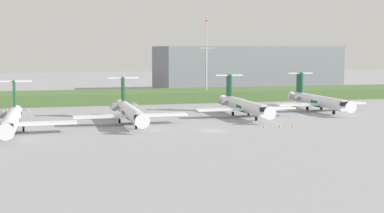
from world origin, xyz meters
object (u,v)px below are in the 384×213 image
Objects in this scene: antenna_mast at (206,67)px; safety_cone_mid_marker at (280,126)px; safety_cone_rear_marker at (293,125)px; safety_cone_front_marker at (264,126)px; regional_jet_third at (243,105)px; regional_jet_second at (130,111)px; regional_jet_fourth at (318,100)px; regional_jet_nearest at (12,119)px.

antenna_mast is 59.34m from safety_cone_mid_marker.
safety_cone_mid_marker and safety_cone_rear_marker have the same top height.
antenna_mast reaches higher than safety_cone_front_marker.
antenna_mast is 59.45m from safety_cone_rear_marker.
safety_cone_mid_marker is at bearing 177.05° from safety_cone_rear_marker.
regional_jet_third is at bearing -93.90° from antenna_mast.
regional_jet_second is 49.87m from regional_jet_fourth.
safety_cone_front_marker and safety_cone_rear_marker have the same top height.
regional_jet_fourth is 1.31× the size of antenna_mast.
regional_jet_second is 55.22m from antenna_mast.
safety_cone_front_marker is (-24.08, -24.82, -2.26)m from regional_jet_fourth.
regional_jet_third is 1.31× the size of antenna_mast.
regional_jet_third is 40.70m from antenna_mast.
regional_jet_third is 18.82m from safety_cone_front_marker.
safety_cone_rear_marker is (5.94, -0.20, 0.00)m from safety_cone_front_marker.
regional_jet_nearest and regional_jet_third have the same top height.
antenna_mast is (-18.91, 33.66, 7.24)m from regional_jet_fourth.
antenna_mast is (51.76, 53.67, 7.24)m from regional_jet_nearest.
regional_jet_second is 30.16m from safety_cone_mid_marker.
antenna_mast is at bearing 86.10° from regional_jet_third.
regional_jet_second is at bearing -122.42° from antenna_mast.
regional_jet_nearest is 46.90m from safety_cone_front_marker.
regional_jet_second is at bearing 18.42° from regional_jet_nearest.
regional_jet_nearest is at bearing 174.11° from safety_cone_front_marker.
regional_jet_nearest is 52.82m from safety_cone_rear_marker.
regional_jet_fourth is at bearing 54.06° from safety_cone_rear_marker.
regional_jet_second is 1.00× the size of regional_jet_third.
regional_jet_nearest is at bearing -161.58° from regional_jet_second.
antenna_mast is at bearing 57.58° from regional_jet_second.
regional_jet_fourth is at bearing 14.58° from regional_jet_second.
regional_jet_nearest is 56.36× the size of safety_cone_mid_marker.
antenna_mast reaches higher than safety_cone_rear_marker.
regional_jet_nearest is 74.92m from antenna_mast.
safety_cone_mid_marker is at bearing -5.58° from regional_jet_nearest.
regional_jet_third is (49.03, 13.71, 0.00)m from regional_jet_nearest.
safety_cone_mid_marker is at bearing -91.88° from antenna_mast.
antenna_mast is 42.86× the size of safety_cone_rear_marker.
antenna_mast reaches higher than regional_jet_second.
regional_jet_second is 1.31× the size of antenna_mast.
safety_cone_rear_marker is (52.54, -5.01, -2.26)m from regional_jet_nearest.
safety_cone_rear_marker is at bearing -22.48° from regional_jet_second.
regional_jet_nearest is 56.36× the size of safety_cone_front_marker.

